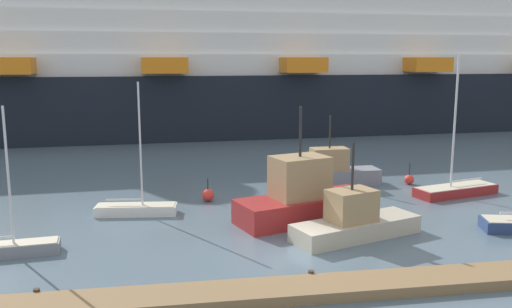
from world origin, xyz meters
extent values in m
plane|color=slate|center=(0.00, 0.00, 0.00)|extent=(600.00, 600.00, 0.00)
cube|color=olive|center=(0.00, -4.15, 0.21)|extent=(25.91, 1.89, 0.42)
cylinder|color=#423323|center=(-10.36, -3.11, 0.25)|extent=(0.24, 0.24, 0.50)
cylinder|color=#423323|center=(0.00, -3.11, 0.25)|extent=(0.24, 0.24, 0.50)
cube|color=gray|center=(-12.84, 2.03, 0.26)|extent=(4.78, 1.63, 0.53)
cube|color=beige|center=(-12.84, 2.03, 0.55)|extent=(4.58, 1.52, 0.04)
cylinder|color=silver|center=(-12.47, 2.08, 3.65)|extent=(0.11, 0.11, 6.25)
cube|color=white|center=(-7.34, 7.72, 0.27)|extent=(4.66, 1.79, 0.54)
cube|color=beige|center=(-7.34, 7.72, 0.56)|extent=(4.47, 1.67, 0.04)
cylinder|color=silver|center=(-6.97, 7.68, 4.03)|extent=(0.11, 0.11, 6.98)
cylinder|color=silver|center=(-7.99, 7.80, 0.89)|extent=(2.04, 0.31, 0.09)
cube|color=maroon|center=(12.96, 8.80, 0.30)|extent=(5.97, 3.05, 0.59)
cube|color=beige|center=(12.96, 8.80, 0.61)|extent=(5.72, 2.86, 0.04)
cylinder|color=silver|center=(12.52, 8.68, 4.81)|extent=(0.14, 0.14, 8.44)
cylinder|color=silver|center=(13.77, 9.00, 0.94)|extent=(2.53, 0.74, 0.11)
cube|color=maroon|center=(1.90, 5.08, 0.67)|extent=(8.16, 4.96, 1.33)
cube|color=#A3845B|center=(1.53, 4.96, 2.47)|extent=(3.40, 2.87, 2.27)
cylinder|color=#262626|center=(1.53, 4.96, 4.95)|extent=(0.15, 0.15, 2.69)
cube|color=gray|center=(5.99, 12.97, 0.55)|extent=(6.56, 2.02, 1.10)
cube|color=#A3845B|center=(5.66, 12.96, 1.86)|extent=(2.57, 1.47, 1.53)
cylinder|color=#262626|center=(5.66, 12.96, 3.76)|extent=(0.13, 0.13, 2.28)
cube|color=#BCB29E|center=(3.68, 1.89, 0.44)|extent=(7.06, 4.16, 0.89)
cube|color=#A3845B|center=(3.36, 1.78, 1.67)|extent=(2.66, 2.22, 1.57)
cylinder|color=#262626|center=(3.36, 1.78, 3.64)|extent=(0.14, 0.14, 2.36)
sphere|color=red|center=(11.31, 12.17, 0.34)|extent=(0.69, 0.69, 0.69)
cylinder|color=black|center=(11.31, 12.17, 1.12)|extent=(0.06, 0.06, 0.87)
sphere|color=red|center=(-3.07, 9.98, 0.38)|extent=(0.77, 0.77, 0.77)
cylinder|color=black|center=(-3.07, 9.98, 1.10)|extent=(0.06, 0.06, 0.67)
cube|color=black|center=(1.30, 43.12, 3.47)|extent=(126.80, 24.59, 6.93)
cube|color=white|center=(1.30, 43.12, 8.07)|extent=(116.62, 21.92, 2.27)
cube|color=white|center=(1.30, 43.12, 10.33)|extent=(109.62, 20.61, 2.27)
cube|color=white|center=(1.30, 43.12, 12.60)|extent=(102.62, 19.29, 2.27)
cube|color=white|center=(1.30, 43.12, 14.87)|extent=(95.63, 17.98, 2.27)
cube|color=orange|center=(-20.21, 32.74, 8.07)|extent=(4.73, 3.77, 1.59)
cube|color=orange|center=(-5.53, 33.56, 8.07)|extent=(4.73, 3.77, 1.59)
cube|color=orange|center=(9.15, 34.37, 8.07)|extent=(4.73, 3.77, 1.59)
cube|color=orange|center=(23.83, 35.18, 8.07)|extent=(4.73, 3.77, 1.59)
camera|label=1|loc=(-5.50, -22.73, 8.82)|focal=37.90mm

